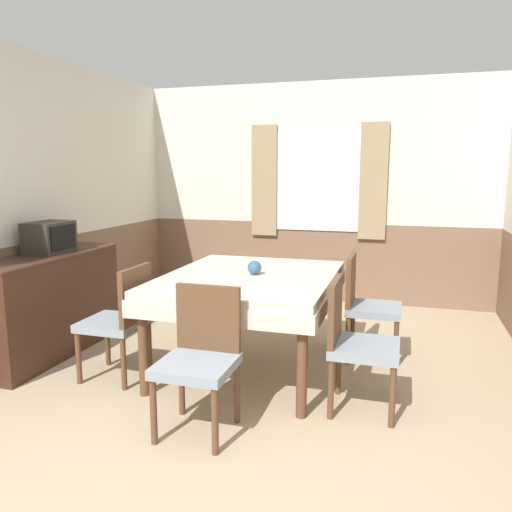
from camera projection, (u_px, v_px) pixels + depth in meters
wall_back at (315, 193)px, 5.98m from camera, size 4.57×0.10×2.60m
wall_left at (47, 201)px, 4.58m from camera, size 0.05×4.60×2.60m
dining_table at (250, 287)px, 3.95m from camera, size 1.32×1.61×0.77m
chair_right_near at (355, 340)px, 3.27m from camera, size 0.44×0.44×0.88m
chair_left_near at (121, 318)px, 3.77m from camera, size 0.44×0.44×0.88m
chair_head_near at (200, 354)px, 3.02m from camera, size 0.44×0.44×0.88m
chair_right_far at (366, 303)px, 4.19m from camera, size 0.44×0.44×0.88m
sideboard at (50, 303)px, 4.29m from camera, size 0.46×1.46×0.88m
tv at (49, 237)px, 4.26m from camera, size 0.29×0.39×0.27m
vase at (255, 268)px, 3.91m from camera, size 0.11×0.11×0.11m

